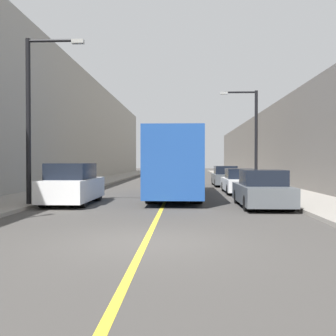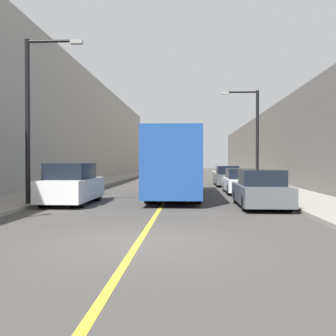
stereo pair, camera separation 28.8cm
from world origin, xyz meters
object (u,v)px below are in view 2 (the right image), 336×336
object	(u,v)px
car_right_near	(261,190)
car_right_far	(227,177)
street_lamp_right	(254,132)
car_right_mid	(240,182)
bus	(176,163)
parked_suv_left	(72,185)
street_lamp_left	(33,110)

from	to	relation	value
car_right_near	car_right_far	bearing A→B (deg)	90.27
street_lamp_right	car_right_mid	bearing A→B (deg)	-118.15
bus	parked_suv_left	xyz separation A→B (m)	(-4.53, -3.82, -0.99)
street_lamp_right	parked_suv_left	bearing A→B (deg)	-138.22
street_lamp_right	street_lamp_left	bearing A→B (deg)	-137.86
street_lamp_left	car_right_mid	bearing A→B (deg)	38.43
bus	street_lamp_left	world-z (taller)	street_lamp_left
parked_suv_left	car_right_mid	world-z (taller)	parked_suv_left
car_right_far	street_lamp_right	bearing A→B (deg)	-75.93
parked_suv_left	car_right_mid	xyz separation A→B (m)	(8.32, 6.35, -0.18)
bus	car_right_far	distance (m)	10.33
bus	car_right_mid	xyz separation A→B (m)	(3.78, 2.53, -1.17)
street_lamp_right	car_right_far	bearing A→B (deg)	104.07
bus	car_right_near	xyz separation A→B (m)	(3.70, -4.67, -1.13)
bus	street_lamp_right	xyz separation A→B (m)	(4.89, 4.60, 1.99)
car_right_mid	car_right_far	world-z (taller)	car_right_far
bus	car_right_mid	size ratio (longest dim) A/B	2.33
bus	car_right_far	bearing A→B (deg)	69.27
bus	parked_suv_left	world-z (taller)	bus
parked_suv_left	car_right_near	xyz separation A→B (m)	(8.24, -0.85, -0.15)
bus	parked_suv_left	bearing A→B (deg)	-139.89
bus	parked_suv_left	distance (m)	6.01
car_right_near	car_right_far	distance (m)	14.27
car_right_near	parked_suv_left	bearing A→B (deg)	174.12
car_right_mid	street_lamp_right	size ratio (longest dim) A/B	0.74
bus	street_lamp_left	distance (m)	8.02
bus	parked_suv_left	size ratio (longest dim) A/B	2.35
parked_suv_left	street_lamp_left	size ratio (longest dim) A/B	0.68
bus	street_lamp_right	distance (m)	7.00
parked_suv_left	car_right_near	world-z (taller)	parked_suv_left
parked_suv_left	car_right_mid	size ratio (longest dim) A/B	0.99
car_right_mid	car_right_far	size ratio (longest dim) A/B	0.99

